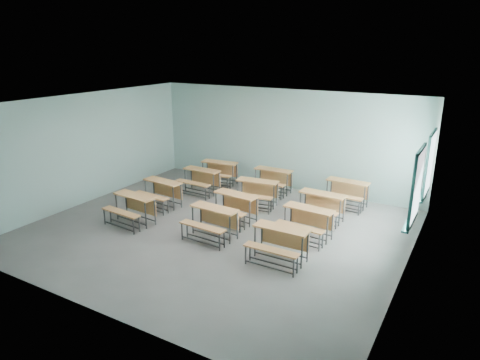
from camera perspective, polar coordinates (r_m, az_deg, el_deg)
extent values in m
cube|color=slate|center=(10.98, -3.07, -6.69)|extent=(9.00, 8.00, 0.02)
cube|color=white|center=(10.09, -3.38, 10.22)|extent=(9.00, 8.00, 0.02)
cube|color=#95BAB4|center=(13.85, 5.88, 5.41)|extent=(9.00, 0.02, 3.20)
cube|color=#95BAB4|center=(7.58, -20.02, -6.02)|extent=(9.00, 0.02, 3.20)
cube|color=#95BAB4|center=(13.36, -19.72, 4.01)|extent=(0.02, 8.00, 3.20)
cube|color=#95BAB4|center=(8.91, 21.93, -2.72)|extent=(0.02, 8.00, 3.20)
cube|color=#184543|center=(11.77, 23.46, -1.57)|extent=(0.06, 1.20, 0.06)
cube|color=#184543|center=(11.40, 24.40, 5.77)|extent=(0.06, 1.20, 0.06)
cube|color=#184543|center=(11.01, 23.57, 1.36)|extent=(0.06, 0.06, 1.60)
cube|color=#184543|center=(12.11, 24.25, 2.65)|extent=(0.06, 0.06, 1.60)
cube|color=#184543|center=(11.56, 23.92, 2.04)|extent=(0.04, 0.04, 1.48)
cube|color=#184543|center=(11.56, 23.92, 2.04)|extent=(0.04, 1.08, 0.04)
cube|color=#184543|center=(11.79, 23.24, -1.82)|extent=(0.14, 1.28, 0.04)
cube|color=white|center=(11.56, 24.05, 2.02)|extent=(0.01, 1.08, 1.48)
cube|color=#184543|center=(9.90, 21.98, -4.91)|extent=(0.06, 1.20, 0.06)
cube|color=#184543|center=(9.45, 23.04, 3.77)|extent=(0.06, 1.20, 0.06)
cube|color=#184543|center=(9.10, 21.98, -1.65)|extent=(0.06, 0.06, 1.60)
cube|color=#184543|center=(10.19, 22.96, 0.21)|extent=(0.06, 0.06, 1.60)
cube|color=#184543|center=(9.64, 22.50, -0.67)|extent=(0.04, 0.04, 1.48)
cube|color=#184543|center=(9.64, 22.50, -0.67)|extent=(0.04, 1.08, 0.04)
cube|color=#184543|center=(9.92, 21.71, -5.19)|extent=(0.14, 1.28, 0.04)
cube|color=white|center=(9.64, 22.64, -0.69)|extent=(0.01, 1.08, 1.48)
cube|color=#B97A42|center=(11.50, -13.89, -2.06)|extent=(1.24, 0.51, 0.04)
cube|color=#B97A42|center=(11.71, -13.10, -3.23)|extent=(1.15, 0.12, 0.42)
cylinder|color=#3E4144|center=(11.93, -16.10, -3.45)|extent=(0.04, 0.04, 0.72)
cylinder|color=#3E4144|center=(11.14, -12.47, -4.68)|extent=(0.04, 0.04, 0.72)
cylinder|color=#3E4144|center=(12.12, -14.93, -3.01)|extent=(0.04, 0.04, 0.72)
cylinder|color=#3E4144|center=(11.34, -11.27, -4.20)|extent=(0.04, 0.04, 0.72)
cube|color=#3E4144|center=(11.62, -14.25, -5.22)|extent=(1.11, 0.13, 0.03)
cube|color=#3E4144|center=(11.82, -13.08, -4.75)|extent=(1.11, 0.13, 0.03)
cube|color=#B97A42|center=(11.31, -15.61, -4.15)|extent=(1.23, 0.36, 0.04)
cylinder|color=#3E4144|center=(11.75, -17.61, -4.70)|extent=(0.04, 0.04, 0.42)
cylinder|color=#3E4144|center=(10.94, -14.02, -6.06)|extent=(0.04, 0.04, 0.42)
cylinder|color=#3E4144|center=(11.86, -16.89, -4.43)|extent=(0.04, 0.04, 0.42)
cylinder|color=#3E4144|center=(11.05, -13.28, -5.75)|extent=(0.04, 0.04, 0.42)
cube|color=#3E4144|center=(11.39, -15.83, -5.95)|extent=(1.11, 0.13, 0.03)
cube|color=#3E4144|center=(11.50, -15.10, -5.66)|extent=(1.11, 0.13, 0.03)
cube|color=#B97A42|center=(10.35, -3.43, -3.78)|extent=(1.23, 0.47, 0.04)
cube|color=#B97A42|center=(10.60, -2.80, -5.02)|extent=(1.15, 0.08, 0.42)
cylinder|color=#3E4144|center=(10.69, -6.32, -5.33)|extent=(0.04, 0.04, 0.72)
cylinder|color=#3E4144|center=(10.07, -1.38, -6.69)|extent=(0.04, 0.04, 0.72)
cylinder|color=#3E4144|center=(10.92, -5.25, -4.78)|extent=(0.04, 0.04, 0.72)
cylinder|color=#3E4144|center=(10.32, -0.36, -6.08)|extent=(0.04, 0.04, 0.72)
cube|color=#3E4144|center=(10.48, -3.89, -7.28)|extent=(1.11, 0.09, 0.03)
cube|color=#3E4144|center=(10.71, -2.86, -6.68)|extent=(1.11, 0.09, 0.03)
cube|color=#B97A42|center=(10.11, -5.03, -6.19)|extent=(1.22, 0.32, 0.04)
cylinder|color=#3E4144|center=(10.46, -7.74, -6.81)|extent=(0.04, 0.04, 0.42)
cylinder|color=#3E4144|center=(9.83, -2.76, -8.32)|extent=(0.04, 0.04, 0.42)
cylinder|color=#3E4144|center=(10.59, -7.06, -6.46)|extent=(0.04, 0.04, 0.42)
cylinder|color=#3E4144|center=(9.97, -2.11, -7.92)|extent=(0.04, 0.04, 0.42)
cube|color=#3E4144|center=(10.19, -5.31, -8.20)|extent=(1.11, 0.09, 0.03)
cube|color=#3E4144|center=(10.32, -4.65, -7.82)|extent=(1.11, 0.09, 0.03)
cube|color=#B97A42|center=(9.28, 5.54, -6.42)|extent=(1.21, 0.41, 0.04)
cube|color=#B97A42|center=(9.56, 5.96, -7.71)|extent=(1.15, 0.03, 0.42)
cylinder|color=#3E4144|center=(9.53, 2.01, -8.18)|extent=(0.04, 0.04, 0.72)
cylinder|color=#3E4144|center=(9.12, 8.25, -9.63)|extent=(0.04, 0.04, 0.72)
cylinder|color=#3E4144|center=(9.79, 2.91, -7.47)|extent=(0.04, 0.04, 0.72)
cylinder|color=#3E4144|center=(9.39, 9.00, -8.83)|extent=(0.04, 0.04, 0.72)
cube|color=#3E4144|center=(9.43, 5.01, -10.30)|extent=(1.11, 0.04, 0.03)
cube|color=#3E4144|center=(9.69, 5.84, -9.52)|extent=(1.11, 0.04, 0.03)
cube|color=#B97A42|center=(9.01, 4.18, -9.26)|extent=(1.21, 0.26, 0.04)
cylinder|color=#3E4144|center=(9.27, 0.76, -9.99)|extent=(0.04, 0.04, 0.42)
cylinder|color=#3E4144|center=(8.84, 7.15, -11.58)|extent=(0.04, 0.04, 0.42)
cylinder|color=#3E4144|center=(9.42, 1.34, -9.52)|extent=(0.04, 0.04, 0.42)
cylinder|color=#3E4144|center=(9.00, 7.65, -11.06)|extent=(0.04, 0.04, 0.42)
cube|color=#3E4144|center=(9.10, 3.85, -11.50)|extent=(1.11, 0.04, 0.03)
cube|color=#3E4144|center=(9.25, 4.39, -10.99)|extent=(1.11, 0.04, 0.03)
cube|color=#B97A42|center=(12.54, -10.29, -0.18)|extent=(1.24, 0.51, 0.04)
cube|color=#B97A42|center=(12.76, -9.62, -1.28)|extent=(1.15, 0.12, 0.42)
cylinder|color=#3E4144|center=(12.93, -12.44, -1.52)|extent=(0.04, 0.04, 0.72)
cylinder|color=#3E4144|center=(12.18, -8.87, -2.51)|extent=(0.04, 0.04, 0.72)
cylinder|color=#3E4144|center=(13.14, -11.42, -1.15)|extent=(0.04, 0.04, 0.72)
cylinder|color=#3E4144|center=(12.40, -7.85, -2.10)|extent=(0.04, 0.04, 0.72)
cube|color=#3E4144|center=(12.64, -10.64, -3.10)|extent=(1.11, 0.13, 0.03)
cube|color=#3E4144|center=(12.85, -9.63, -2.69)|extent=(1.11, 0.13, 0.03)
cube|color=#B97A42|center=(12.31, -11.79, -2.07)|extent=(1.23, 0.35, 0.04)
cylinder|color=#3E4144|center=(12.72, -13.77, -2.65)|extent=(0.04, 0.04, 0.42)
cylinder|color=#3E4144|center=(11.95, -10.21, -3.74)|extent=(0.04, 0.04, 0.42)
cylinder|color=#3E4144|center=(12.84, -13.14, -2.42)|extent=(0.04, 0.04, 0.42)
cylinder|color=#3E4144|center=(12.08, -9.57, -3.48)|extent=(0.04, 0.04, 0.42)
cube|color=#3E4144|center=(12.38, -12.01, -3.74)|extent=(1.11, 0.13, 0.03)
cube|color=#3E4144|center=(12.50, -11.37, -3.48)|extent=(1.11, 0.13, 0.03)
cube|color=#B97A42|center=(11.27, -0.54, -1.93)|extent=(1.25, 0.53, 0.04)
cube|color=#B97A42|center=(11.51, 0.02, -3.12)|extent=(1.14, 0.14, 0.42)
cylinder|color=#3E4144|center=(11.60, -3.21, -3.37)|extent=(0.04, 0.04, 0.72)
cylinder|color=#3E4144|center=(10.98, 1.30, -4.59)|extent=(0.04, 0.04, 0.72)
cylinder|color=#3E4144|center=(11.83, -2.22, -2.92)|extent=(0.04, 0.04, 0.72)
cylinder|color=#3E4144|center=(11.22, 2.24, -4.08)|extent=(0.04, 0.04, 0.72)
cube|color=#3E4144|center=(11.37, -1.01, -5.17)|extent=(1.11, 0.15, 0.03)
cube|color=#3E4144|center=(11.61, -0.05, -4.67)|extent=(1.11, 0.15, 0.03)
cube|color=#B97A42|center=(11.01, -2.04, -4.08)|extent=(1.23, 0.38, 0.04)
cylinder|color=#3E4144|center=(11.35, -4.53, -4.67)|extent=(0.04, 0.04, 0.42)
cylinder|color=#3E4144|center=(10.72, 0.01, -6.01)|extent=(0.04, 0.04, 0.42)
cylinder|color=#3E4144|center=(11.49, -3.91, -4.38)|extent=(0.04, 0.04, 0.42)
cylinder|color=#3E4144|center=(10.86, 0.61, -5.68)|extent=(0.04, 0.04, 0.42)
cube|color=#3E4144|center=(11.08, -2.32, -5.94)|extent=(1.11, 0.15, 0.03)
cube|color=#3E4144|center=(11.22, -1.71, -5.62)|extent=(1.11, 0.15, 0.03)
cube|color=#B97A42|center=(10.43, 9.18, -3.79)|extent=(1.23, 0.49, 0.04)
cube|color=#B97A42|center=(10.71, 9.53, -5.02)|extent=(1.15, 0.10, 0.42)
cylinder|color=#3E4144|center=(10.66, 6.01, -5.37)|extent=(0.04, 0.04, 0.72)
cylinder|color=#3E4144|center=(10.24, 11.52, -6.64)|extent=(0.04, 0.04, 0.72)
cylinder|color=#3E4144|center=(10.93, 6.81, -4.81)|extent=(0.04, 0.04, 0.72)
cylinder|color=#3E4144|center=(10.52, 12.20, -6.02)|extent=(0.04, 0.04, 0.72)
cube|color=#3E4144|center=(10.55, 8.64, -7.28)|extent=(1.11, 0.11, 0.03)
cube|color=#3E4144|center=(10.81, 9.38, -6.67)|extent=(1.11, 0.11, 0.03)
cube|color=#B97A42|center=(10.14, 7.93, -6.21)|extent=(1.22, 0.34, 0.04)
cylinder|color=#3E4144|center=(10.39, 4.88, -6.88)|extent=(0.04, 0.04, 0.42)
cylinder|color=#3E4144|center=(9.95, 10.52, -8.27)|extent=(0.04, 0.04, 0.42)
cylinder|color=#3E4144|center=(10.54, 5.40, -6.52)|extent=(0.04, 0.04, 0.42)
cylinder|color=#3E4144|center=(10.11, 10.96, -7.86)|extent=(0.04, 0.04, 0.42)
cube|color=#3E4144|center=(10.21, 7.61, -8.22)|extent=(1.11, 0.11, 0.03)
cube|color=#3E4144|center=(10.37, 8.09, -7.83)|extent=(1.11, 0.11, 0.03)
cube|color=#B97A42|center=(13.52, -5.12, 1.35)|extent=(1.22, 0.44, 0.04)
cube|color=#B97A42|center=(13.75, -4.62, 0.31)|extent=(1.15, 0.06, 0.42)
cylinder|color=#3E4144|center=(13.84, -7.31, 0.02)|extent=(0.04, 0.04, 0.72)
cylinder|color=#3E4144|center=(13.19, -3.56, -0.74)|extent=(0.04, 0.04, 0.72)
cylinder|color=#3E4144|center=(14.08, -6.49, 0.36)|extent=(0.04, 0.04, 0.72)
cylinder|color=#3E4144|center=(13.44, -2.77, -0.38)|extent=(0.04, 0.04, 0.72)
cube|color=#3E4144|center=(13.59, -5.45, -1.38)|extent=(1.11, 0.07, 0.03)
cube|color=#3E4144|center=(13.83, -4.65, -1.01)|extent=(1.11, 0.07, 0.03)
cube|color=#B97A42|center=(13.24, -6.33, -0.39)|extent=(1.22, 0.29, 0.04)
cylinder|color=#3E4144|center=(13.58, -8.39, -1.03)|extent=(0.04, 0.04, 0.42)
cylinder|color=#3E4144|center=(12.92, -4.62, -1.86)|extent=(0.04, 0.04, 0.42)
cylinder|color=#3E4144|center=(13.72, -7.88, -0.81)|extent=(0.04, 0.04, 0.42)
cylinder|color=#3E4144|center=(13.07, -4.12, -1.63)|extent=(0.04, 0.04, 0.42)
cube|color=#3E4144|center=(13.28, -6.53, -1.96)|extent=(1.11, 0.07, 0.03)
cube|color=#3E4144|center=(13.43, -6.03, -1.73)|extent=(1.11, 0.07, 0.03)
cube|color=#B97A42|center=(12.37, 2.35, -0.14)|extent=(1.25, 0.55, 0.04)
cube|color=#B97A42|center=(12.63, 2.63, -1.24)|extent=(1.14, 0.16, 0.42)
cylinder|color=#3E4144|center=(12.54, -0.30, -1.70)|extent=(0.04, 0.04, 0.72)
cylinder|color=#3E4144|center=(12.17, 4.51, -2.36)|extent=(0.04, 0.04, 0.72)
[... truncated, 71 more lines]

